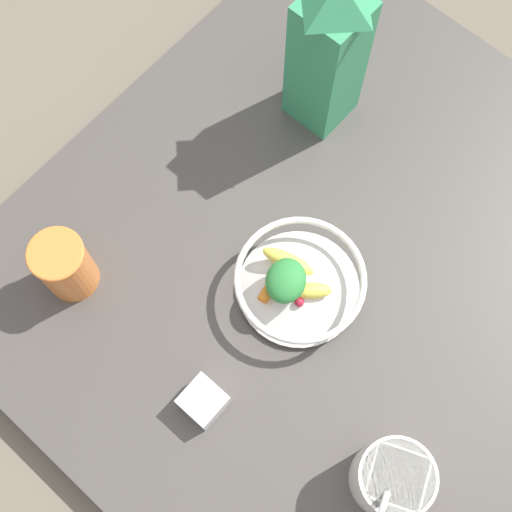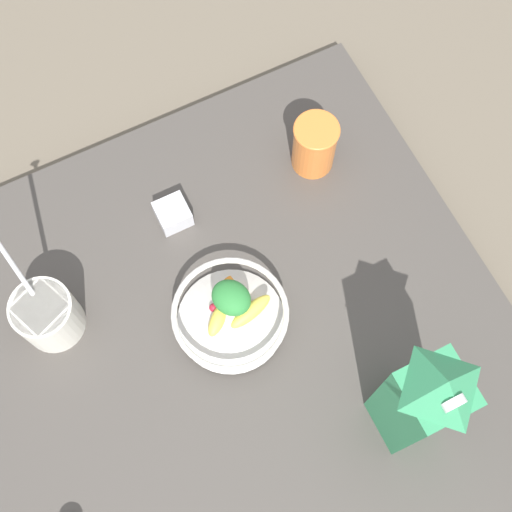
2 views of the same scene
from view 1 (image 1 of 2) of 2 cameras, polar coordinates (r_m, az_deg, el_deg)
ground_plane at (r=1.13m, az=7.10°, el=-2.19°), size 6.00×6.00×0.00m
countertop at (r=1.11m, az=7.23°, el=-1.87°), size 0.97×0.97×0.04m
fruit_bowl at (r=1.04m, az=3.41°, el=-2.12°), size 0.19×0.19×0.09m
milk_carton at (r=1.08m, az=5.80°, el=15.98°), size 0.09×0.09×0.30m
yogurt_tub at (r=0.99m, az=10.84°, el=-17.09°), size 0.10×0.16×0.25m
drinking_cup at (r=1.06m, az=-15.08°, el=-0.73°), size 0.08×0.08×0.11m
spice_jar at (r=1.02m, az=-4.24°, el=-11.53°), size 0.06×0.06×0.04m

